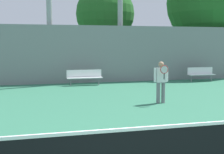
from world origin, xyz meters
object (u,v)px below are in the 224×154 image
object	(u,v)px
bench_adjacent_court	(84,76)
tree_green_tall	(211,2)
tennis_player	(161,80)
bench_courtside_far	(201,73)
tree_green_broad	(105,14)

from	to	relation	value
bench_adjacent_court	tree_green_tall	world-z (taller)	tree_green_tall
tennis_player	bench_courtside_far	size ratio (longest dim) A/B	0.95
bench_courtside_far	bench_adjacent_court	xyz separation A→B (m)	(-7.00, 0.00, 0.00)
tree_green_tall	tree_green_broad	xyz separation A→B (m)	(-7.64, 1.26, -0.90)
tennis_player	tree_green_broad	distance (m)	11.54
tree_green_tall	tree_green_broad	world-z (taller)	tree_green_tall
bench_courtside_far	bench_adjacent_court	size ratio (longest dim) A/B	0.87
tree_green_broad	bench_adjacent_court	bearing A→B (deg)	-114.66
tree_green_tall	bench_courtside_far	bearing A→B (deg)	-127.49
bench_courtside_far	bench_adjacent_court	world-z (taller)	same
bench_adjacent_court	tree_green_broad	world-z (taller)	tree_green_broad
bench_courtside_far	tree_green_tall	distance (m)	6.87
bench_courtside_far	tree_green_broad	bearing A→B (deg)	131.35
tennis_player	bench_courtside_far	bearing A→B (deg)	48.53
bench_courtside_far	tree_green_broad	size ratio (longest dim) A/B	0.26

